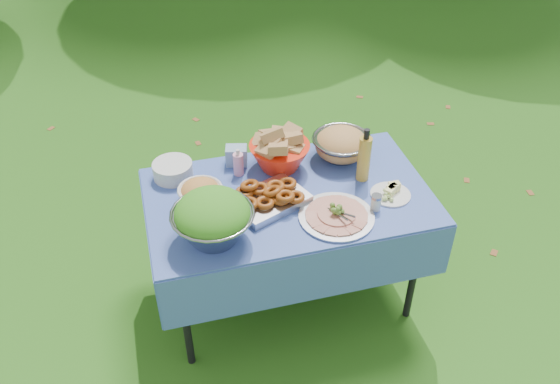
# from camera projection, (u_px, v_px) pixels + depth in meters

# --- Properties ---
(ground) EXTENTS (80.00, 80.00, 0.00)m
(ground) POSITION_uv_depth(u_px,v_px,m) (288.00, 295.00, 3.53)
(ground) COLOR #17390A
(ground) RESTS_ON ground
(picnic_table) EXTENTS (1.46, 0.86, 0.76)m
(picnic_table) POSITION_uv_depth(u_px,v_px,m) (288.00, 248.00, 3.29)
(picnic_table) COLOR #7197D8
(picnic_table) RESTS_ON ground
(salad_bowl) EXTENTS (0.51, 0.51, 0.25)m
(salad_bowl) POSITION_uv_depth(u_px,v_px,m) (213.00, 218.00, 2.72)
(salad_bowl) COLOR gray
(salad_bowl) RESTS_ON picnic_table
(pasta_bowl_white) EXTENTS (0.25, 0.25, 0.12)m
(pasta_bowl_white) POSITION_uv_depth(u_px,v_px,m) (200.00, 192.00, 2.98)
(pasta_bowl_white) COLOR silver
(pasta_bowl_white) RESTS_ON picnic_table
(plate_stack) EXTENTS (0.21, 0.21, 0.09)m
(plate_stack) POSITION_uv_depth(u_px,v_px,m) (173.00, 170.00, 3.16)
(plate_stack) COLOR silver
(plate_stack) RESTS_ON picnic_table
(wipes_box) EXTENTS (0.13, 0.11, 0.11)m
(wipes_box) POSITION_uv_depth(u_px,v_px,m) (237.00, 156.00, 3.25)
(wipes_box) COLOR #80A2C6
(wipes_box) RESTS_ON picnic_table
(sanitizer_bottle) EXTENTS (0.07, 0.07, 0.16)m
(sanitizer_bottle) POSITION_uv_depth(u_px,v_px,m) (238.00, 162.00, 3.15)
(sanitizer_bottle) COLOR pink
(sanitizer_bottle) RESTS_ON picnic_table
(bread_bowl) EXTENTS (0.38, 0.38, 0.22)m
(bread_bowl) POSITION_uv_depth(u_px,v_px,m) (279.00, 150.00, 3.19)
(bread_bowl) COLOR red
(bread_bowl) RESTS_ON picnic_table
(pasta_bowl_steel) EXTENTS (0.42, 0.42, 0.17)m
(pasta_bowl_steel) POSITION_uv_depth(u_px,v_px,m) (342.00, 144.00, 3.27)
(pasta_bowl_steel) COLOR gray
(pasta_bowl_steel) RESTS_ON picnic_table
(fried_tray) EXTENTS (0.43, 0.37, 0.09)m
(fried_tray) POSITION_uv_depth(u_px,v_px,m) (270.00, 197.00, 2.98)
(fried_tray) COLOR silver
(fried_tray) RESTS_ON picnic_table
(charcuterie_platter) EXTENTS (0.47, 0.47, 0.09)m
(charcuterie_platter) POSITION_uv_depth(u_px,v_px,m) (337.00, 211.00, 2.89)
(charcuterie_platter) COLOR #ADB0B5
(charcuterie_platter) RESTS_ON picnic_table
(oil_bottle) EXTENTS (0.09, 0.09, 0.31)m
(oil_bottle) POSITION_uv_depth(u_px,v_px,m) (365.00, 155.00, 3.08)
(oil_bottle) COLOR gold
(oil_bottle) RESTS_ON picnic_table
(cheese_plate) EXTENTS (0.25, 0.25, 0.06)m
(cheese_plate) POSITION_uv_depth(u_px,v_px,m) (391.00, 191.00, 3.04)
(cheese_plate) COLOR silver
(cheese_plate) RESTS_ON picnic_table
(shaker) EXTENTS (0.07, 0.07, 0.09)m
(shaker) POSITION_uv_depth(u_px,v_px,m) (376.00, 202.00, 2.94)
(shaker) COLOR silver
(shaker) RESTS_ON picnic_table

